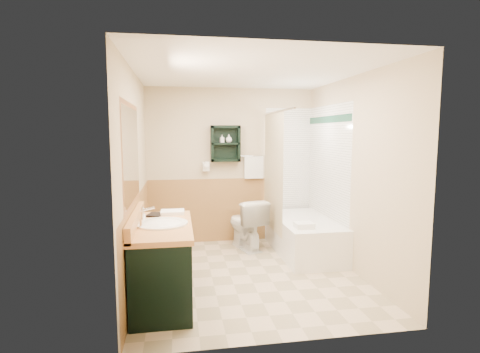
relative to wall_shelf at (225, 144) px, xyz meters
name	(u,v)px	position (x,y,z in m)	size (l,w,h in m)	color
floor	(249,275)	(0.10, -1.41, -1.55)	(3.00, 3.00, 0.00)	beige
back_wall	(231,166)	(0.10, 0.11, -0.35)	(2.60, 0.04, 2.40)	beige
left_wall	(133,179)	(-1.22, -1.41, -0.35)	(0.04, 3.00, 2.40)	beige
right_wall	(354,175)	(1.42, -1.41, -0.35)	(0.04, 3.00, 2.40)	beige
ceiling	(249,70)	(0.10, -1.41, 0.87)	(2.60, 3.00, 0.04)	white
wainscot_left	(139,240)	(-1.19, -1.41, -1.05)	(2.98, 2.98, 1.00)	#B7834A
wainscot_back	(231,210)	(0.10, 0.08, -1.05)	(2.58, 2.58, 1.00)	#B7834A
mirror_frame	(131,155)	(-1.17, -1.96, -0.05)	(1.30, 1.30, 1.00)	brown
mirror_glass	(132,155)	(-1.17, -1.96, -0.05)	(1.20, 1.20, 0.90)	white
tile_right	(327,179)	(1.38, -0.66, -0.50)	(1.50, 1.50, 2.10)	white
tile_back	(294,174)	(1.13, 0.07, -0.50)	(0.95, 0.95, 2.10)	white
tile_accent	(328,119)	(1.37, -0.66, 0.35)	(1.50, 1.50, 0.10)	#12412E
wall_shelf	(225,144)	(0.00, 0.00, 0.00)	(0.45, 0.15, 0.55)	black
hair_dryer	(206,166)	(-0.30, 0.02, -0.35)	(0.10, 0.24, 0.18)	white
towel_bar	(254,156)	(0.45, 0.04, -0.20)	(0.40, 0.06, 0.40)	white
curtain_rod	(277,112)	(0.63, -0.66, 0.45)	(0.03, 0.03, 1.60)	silver
shower_curtain	(273,172)	(0.63, -0.48, -0.40)	(1.05, 1.05, 1.70)	#C1B392
vanity	(163,263)	(-0.89, -1.95, -1.15)	(0.59, 1.26, 0.80)	black
bathtub	(304,236)	(1.03, -0.74, -1.30)	(0.75, 1.50, 0.50)	white
toilet	(246,224)	(0.25, -0.36, -1.18)	(0.42, 0.75, 0.74)	white
counter_towel	(173,212)	(-0.79, -1.48, -0.73)	(0.26, 0.21, 0.04)	white
vanity_book	(148,206)	(-1.06, -1.51, -0.64)	(0.16, 0.02, 0.21)	black
tub_towel	(304,225)	(0.85, -1.22, -1.01)	(0.23, 0.19, 0.07)	white
soap_bottle_a	(222,141)	(-0.05, -0.01, 0.04)	(0.05, 0.12, 0.06)	white
soap_bottle_b	(229,139)	(0.05, -0.01, 0.06)	(0.10, 0.12, 0.10)	white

